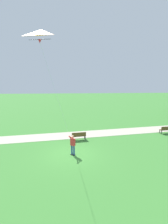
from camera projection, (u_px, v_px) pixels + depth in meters
ground_plane at (72, 154)px, 14.26m from camera, size 120.00×120.00×0.00m
walkway_path at (89, 134)px, 19.38m from camera, size 6.76×32.03×0.02m
person_kite_flyer at (73, 143)px, 13.86m from camera, size 0.60×0.58×1.83m
flying_kite at (42, 38)px, 10.32m from camera, size 2.11×2.41×7.49m
park_bench_near_walkway at (79, 135)px, 17.37m from camera, size 0.64×1.55×0.88m
park_bench_far_walkway at (166, 129)px, 19.51m from camera, size 0.64×1.55×0.88m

